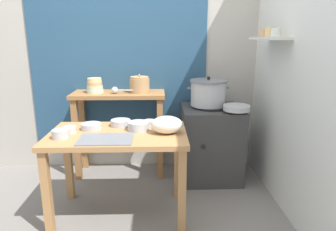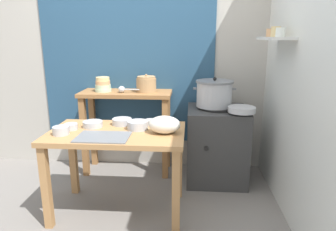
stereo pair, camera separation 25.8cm
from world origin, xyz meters
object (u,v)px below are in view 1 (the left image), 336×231
object	(u,v)px
prep_table	(118,146)
plastic_bag	(167,125)
steamer_pot	(208,93)
ladle	(116,90)
prep_bowl_5	(69,129)
prep_bowl_2	(60,134)
wide_pan	(237,108)
serving_tray	(106,139)
prep_bowl_0	(121,123)
prep_bowl_3	(138,126)
back_shelf_table	(119,113)
clay_pot	(139,85)
prep_bowl_1	(91,126)
stove_block	(211,143)
prep_bowl_4	(150,122)
bowl_stack_enamel	(95,86)

from	to	relation	value
prep_table	plastic_bag	world-z (taller)	plastic_bag
steamer_pot	ladle	bearing A→B (deg)	177.17
steamer_pot	prep_bowl_5	bearing A→B (deg)	-150.41
prep_bowl_2	wide_pan	bearing A→B (deg)	22.10
steamer_pot	ladle	xyz separation A→B (m)	(-0.94, 0.05, 0.02)
steamer_pot	prep_bowl_5	world-z (taller)	steamer_pot
prep_table	serving_tray	bearing A→B (deg)	-110.70
prep_bowl_0	prep_bowl_3	world-z (taller)	prep_bowl_3
prep_table	prep_bowl_0	distance (m)	0.24
back_shelf_table	prep_bowl_3	size ratio (longest dim) A/B	5.54
prep_bowl_0	steamer_pot	bearing A→B (deg)	31.68
clay_pot	ladle	size ratio (longest dim) A/B	0.70
prep_bowl_1	wide_pan	bearing A→B (deg)	16.28
stove_block	ladle	world-z (taller)	ladle
clay_pot	prep_bowl_4	xyz separation A→B (m)	(0.12, -0.60, -0.24)
prep_table	prep_bowl_1	bearing A→B (deg)	156.36
bowl_stack_enamel	prep_bowl_4	xyz separation A→B (m)	(0.58, -0.59, -0.23)
serving_tray	prep_bowl_4	size ratio (longest dim) A/B	3.77
stove_block	prep_bowl_3	xyz separation A→B (m)	(-0.71, -0.62, 0.37)
wide_pan	bowl_stack_enamel	bearing A→B (deg)	167.00
prep_bowl_5	back_shelf_table	bearing A→B (deg)	69.76
prep_table	plastic_bag	xyz separation A→B (m)	(0.39, -0.03, 0.18)
prep_bowl_0	prep_bowl_4	bearing A→B (deg)	4.69
stove_block	clay_pot	bearing A→B (deg)	170.04
prep_bowl_4	back_shelf_table	bearing A→B (deg)	119.44
back_shelf_table	prep_bowl_1	bearing A→B (deg)	-101.07
clay_pot	wide_pan	size ratio (longest dim) A/B	0.80
steamer_pot	ladle	size ratio (longest dim) A/B	1.43
clay_pot	bowl_stack_enamel	distance (m)	0.46
serving_tray	prep_table	bearing A→B (deg)	69.30
back_shelf_table	prep_bowl_5	world-z (taller)	back_shelf_table
plastic_bag	prep_table	bearing A→B (deg)	176.07
back_shelf_table	bowl_stack_enamel	bearing A→B (deg)	-177.93
wide_pan	prep_bowl_0	bearing A→B (deg)	-164.89
back_shelf_table	stove_block	xyz separation A→B (m)	(0.96, -0.13, -0.30)
stove_block	wide_pan	world-z (taller)	wide_pan
prep_bowl_1	prep_table	bearing A→B (deg)	-23.64
clay_pot	prep_bowl_4	distance (m)	0.66
prep_bowl_4	prep_table	bearing A→B (deg)	-139.69
prep_bowl_5	steamer_pot	bearing A→B (deg)	29.59
prep_bowl_3	prep_bowl_5	world-z (taller)	prep_bowl_3
steamer_pot	prep_bowl_3	world-z (taller)	steamer_pot
bowl_stack_enamel	steamer_pot	bearing A→B (deg)	-4.99
prep_bowl_0	prep_bowl_5	bearing A→B (deg)	-155.17
stove_block	plastic_bag	bearing A→B (deg)	-123.95
clay_pot	prep_bowl_5	size ratio (longest dim) A/B	1.89
prep_table	back_shelf_table	distance (m)	0.82
clay_pot	prep_bowl_5	distance (m)	0.98
wide_pan	back_shelf_table	bearing A→B (deg)	164.05
steamer_pot	prep_bowl_5	size ratio (longest dim) A/B	3.86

